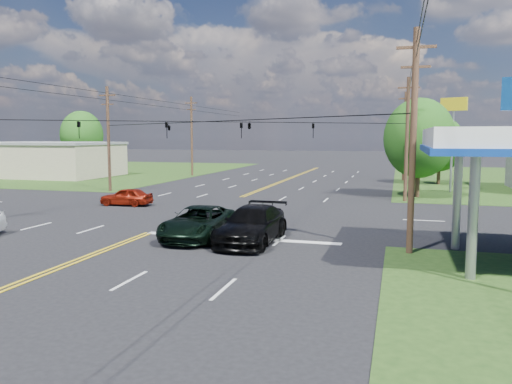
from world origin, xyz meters
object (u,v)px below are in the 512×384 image
(pole_se, at_px, (413,139))
(pole_right_far, at_px, (405,135))
(pole_nw, at_px, (109,138))
(pole_left_far, at_px, (192,135))
(tree_right_a, at_px, (419,138))
(pole_ne, at_px, (407,138))
(retail_nw, at_px, (48,160))
(tree_right_b, at_px, (440,144))
(suv_black, at_px, (252,225))
(tree_far_l, at_px, (82,135))
(pickup_dkgreen, at_px, (198,223))

(pole_se, relative_size, pole_right_far, 0.95)
(pole_nw, xyz_separation_m, pole_left_far, (0.00, 19.00, 0.25))
(pole_left_far, bearing_deg, pole_nw, -90.00)
(tree_right_a, bearing_deg, pole_ne, -108.43)
(retail_nw, distance_m, tree_right_a, 45.21)
(tree_right_b, xyz_separation_m, suv_black, (-10.67, -32.67, -3.36))
(retail_nw, distance_m, pole_ne, 45.02)
(pole_right_far, bearing_deg, pole_ne, -90.00)
(pole_ne, bearing_deg, pole_left_far, 143.84)
(pole_nw, relative_size, pole_right_far, 0.95)
(tree_right_b, bearing_deg, pole_se, -96.05)
(pole_se, distance_m, tree_right_a, 21.02)
(pole_se, relative_size, pole_left_far, 0.95)
(pole_nw, bearing_deg, pole_ne, 0.00)
(pole_ne, distance_m, tree_right_b, 15.42)
(tree_far_l, bearing_deg, pole_ne, -27.07)
(pole_se, height_order, pole_nw, same)
(pole_ne, height_order, pole_left_far, pole_left_far)
(pole_se, height_order, tree_right_b, pole_se)
(pole_nw, bearing_deg, pole_se, -34.70)
(pole_ne, height_order, pickup_dkgreen, pole_ne)
(pole_nw, bearing_deg, pickup_dkgreen, -47.56)
(tree_right_a, relative_size, tree_far_l, 0.94)
(pole_left_far, xyz_separation_m, pole_right_far, (26.00, 0.00, 0.00))
(pole_left_far, bearing_deg, pickup_dkgreen, -66.33)
(pole_left_far, xyz_separation_m, tree_right_b, (29.50, -4.00, -0.95))
(pole_nw, bearing_deg, suv_black, -43.19)
(retail_nw, distance_m, pole_right_far, 43.53)
(pole_se, bearing_deg, tree_far_l, 137.66)
(pole_se, bearing_deg, pole_nw, 145.30)
(pole_right_far, distance_m, tree_far_l, 45.18)
(retail_nw, distance_m, pickup_dkgreen, 44.95)
(pole_nw, relative_size, tree_right_b, 1.34)
(pole_ne, height_order, tree_right_a, pole_ne)
(pole_nw, bearing_deg, tree_right_a, 6.34)
(tree_right_a, distance_m, tree_far_l, 50.16)
(pole_se, height_order, tree_right_a, pole_se)
(pole_se, xyz_separation_m, pickup_dkgreen, (-10.00, 0.50, -4.13))
(pole_left_far, height_order, pole_right_far, same)
(pole_left_far, distance_m, pole_right_far, 26.00)
(pole_nw, distance_m, tree_far_l, 29.83)
(pole_ne, relative_size, tree_right_a, 1.16)
(pickup_dkgreen, bearing_deg, pole_se, -4.92)
(pole_ne, distance_m, tree_right_a, 3.16)
(suv_black, bearing_deg, tree_far_l, 133.88)
(pole_ne, bearing_deg, tree_right_a, 71.57)
(pole_nw, height_order, suv_black, pole_nw)
(pole_ne, xyz_separation_m, tree_far_l, (-45.00, 23.00, 0.28))
(pole_ne, xyz_separation_m, suv_black, (-7.17, -17.67, -4.06))
(tree_right_b, relative_size, pickup_dkgreen, 1.25)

